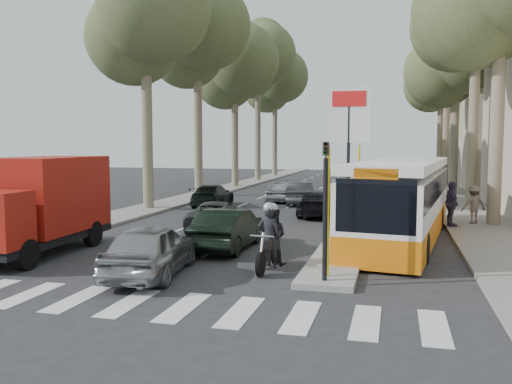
# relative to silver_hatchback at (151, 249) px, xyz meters

# --- Properties ---
(ground) EXTENTS (120.00, 120.00, 0.00)m
(ground) POSITION_rel_silver_hatchback_xyz_m (1.42, 1.55, -0.72)
(ground) COLOR #28282B
(ground) RESTS_ON ground
(sidewalk_right) EXTENTS (3.20, 70.00, 0.12)m
(sidewalk_right) POSITION_rel_silver_hatchback_xyz_m (10.02, 26.55, -0.66)
(sidewalk_right) COLOR gray
(sidewalk_right) RESTS_ON ground
(median_left) EXTENTS (2.40, 64.00, 0.12)m
(median_left) POSITION_rel_silver_hatchback_xyz_m (-6.58, 29.55, -0.66)
(median_left) COLOR gray
(median_left) RESTS_ON ground
(traffic_island) EXTENTS (1.50, 26.00, 0.16)m
(traffic_island) POSITION_rel_silver_hatchback_xyz_m (4.67, 12.55, -0.64)
(traffic_island) COLOR gray
(traffic_island) RESTS_ON ground
(billboard) EXTENTS (1.50, 12.10, 5.60)m
(billboard) POSITION_rel_silver_hatchback_xyz_m (4.67, 6.55, 2.98)
(billboard) COLOR yellow
(billboard) RESTS_ON ground
(traffic_light_island) EXTENTS (0.16, 0.41, 3.60)m
(traffic_light_island) POSITION_rel_silver_hatchback_xyz_m (4.67, 0.05, 1.76)
(traffic_light_island) COLOR black
(traffic_light_island) RESTS_ON ground
(tree_l_a) EXTENTS (7.40, 7.20, 14.10)m
(tree_l_a) POSITION_rel_silver_hatchback_xyz_m (-6.45, 13.66, 9.66)
(tree_l_a) COLOR #6B604C
(tree_l_a) RESTS_ON ground
(tree_l_b) EXTENTS (7.40, 7.20, 14.88)m
(tree_l_b) POSITION_rel_silver_hatchback_xyz_m (-6.55, 21.66, 10.35)
(tree_l_b) COLOR #6B604C
(tree_l_b) RESTS_ON ground
(tree_l_c) EXTENTS (7.40, 7.20, 13.71)m
(tree_l_c) POSITION_rel_silver_hatchback_xyz_m (-6.35, 29.66, 9.32)
(tree_l_c) COLOR #6B604C
(tree_l_c) RESTS_ON ground
(tree_l_d) EXTENTS (7.40, 7.20, 15.66)m
(tree_l_d) POSITION_rel_silver_hatchback_xyz_m (-6.45, 37.66, 11.04)
(tree_l_d) COLOR #6B604C
(tree_l_d) RESTS_ON ground
(tree_l_e) EXTENTS (7.40, 7.20, 14.49)m
(tree_l_e) POSITION_rel_silver_hatchback_xyz_m (-6.55, 45.66, 10.01)
(tree_l_e) COLOR #6B604C
(tree_l_e) RESTS_ON ground
(tree_r_b) EXTENTS (7.40, 7.20, 15.27)m
(tree_r_b) POSITION_rel_silver_hatchback_xyz_m (10.65, 19.66, 10.70)
(tree_r_b) COLOR #6B604C
(tree_r_b) RESTS_ON ground
(tree_r_c) EXTENTS (7.40, 7.20, 13.32)m
(tree_r_c) POSITION_rel_silver_hatchback_xyz_m (10.45, 27.66, 8.97)
(tree_r_c) COLOR #6B604C
(tree_r_c) RESTS_ON ground
(tree_r_d) EXTENTS (7.40, 7.20, 14.88)m
(tree_r_d) POSITION_rel_silver_hatchback_xyz_m (10.55, 35.66, 10.35)
(tree_r_d) COLOR #6B604C
(tree_r_d) RESTS_ON ground
(tree_r_e) EXTENTS (7.40, 7.20, 14.10)m
(tree_r_e) POSITION_rel_silver_hatchback_xyz_m (10.65, 43.66, 9.66)
(tree_r_e) COLOR #6B604C
(tree_r_e) RESTS_ON ground
(silver_hatchback) EXTENTS (2.21, 4.41, 1.44)m
(silver_hatchback) POSITION_rel_silver_hatchback_xyz_m (0.00, 0.00, 0.00)
(silver_hatchback) COLOR #999DA1
(silver_hatchback) RESTS_ON ground
(dark_hatchback) EXTENTS (1.50, 4.20, 1.38)m
(dark_hatchback) POSITION_rel_silver_hatchback_xyz_m (0.92, 4.06, -0.03)
(dark_hatchback) COLOR black
(dark_hatchback) RESTS_ON ground
(queue_car_a) EXTENTS (2.43, 4.43, 1.18)m
(queue_car_a) POSITION_rel_silver_hatchback_xyz_m (-0.84, 8.08, -0.13)
(queue_car_a) COLOR #4D5055
(queue_car_a) RESTS_ON ground
(queue_car_b) EXTENTS (1.77, 4.34, 1.26)m
(queue_car_b) POSITION_rel_silver_hatchback_xyz_m (2.72, 13.17, -0.09)
(queue_car_b) COLOR black
(queue_car_b) RESTS_ON ground
(queue_car_c) EXTENTS (1.87, 3.95, 1.31)m
(queue_car_c) POSITION_rel_silver_hatchback_xyz_m (-0.53, 19.31, -0.07)
(queue_car_c) COLOR #AFB1B8
(queue_car_c) RESTS_ON ground
(queue_car_d) EXTENTS (1.84, 4.15, 1.32)m
(queue_car_d) POSITION_rel_silver_hatchback_xyz_m (0.92, 18.26, -0.06)
(queue_car_d) COLOR #43454A
(queue_car_d) RESTS_ON ground
(queue_car_e) EXTENTS (2.09, 4.43, 1.25)m
(queue_car_e) POSITION_rel_silver_hatchback_xyz_m (-3.73, 15.90, -0.10)
(queue_car_e) COLOR black
(queue_car_e) RESTS_ON ground
(red_truck) EXTENTS (2.45, 5.92, 3.11)m
(red_truck) POSITION_rel_silver_hatchback_xyz_m (-4.74, 1.83, 0.92)
(red_truck) COLOR black
(red_truck) RESTS_ON ground
(city_bus) EXTENTS (3.98, 11.54, 2.98)m
(city_bus) POSITION_rel_silver_hatchback_xyz_m (6.59, 7.16, 0.85)
(city_bus) COLOR orange
(city_bus) RESTS_ON ground
(motorcycle) EXTENTS (0.83, 2.26, 1.92)m
(motorcycle) POSITION_rel_silver_hatchback_xyz_m (2.93, 1.65, 0.15)
(motorcycle) COLOR black
(motorcycle) RESTS_ON ground
(pedestrian_near) EXTENTS (0.85, 1.21, 1.88)m
(pedestrian_near) POSITION_rel_silver_hatchback_xyz_m (8.62, 10.48, 0.34)
(pedestrian_near) COLOR #3E3550
(pedestrian_near) RESTS_ON sidewalk_right
(pedestrian_far) EXTENTS (1.16, 0.78, 1.64)m
(pedestrian_far) POSITION_rel_silver_hatchback_xyz_m (9.63, 11.61, 0.22)
(pedestrian_far) COLOR #6B5C50
(pedestrian_far) RESTS_ON sidewalk_right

